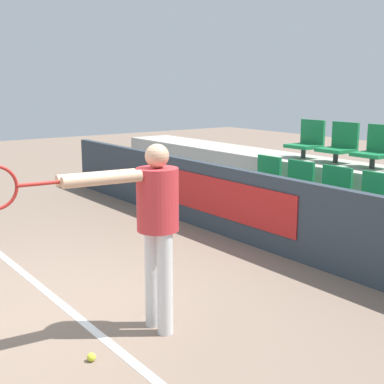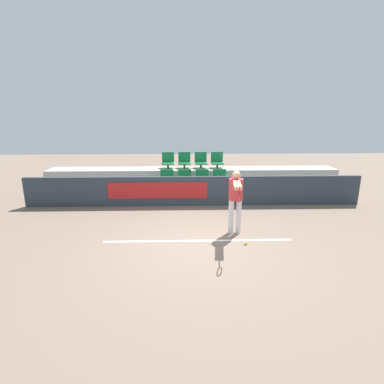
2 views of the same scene
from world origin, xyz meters
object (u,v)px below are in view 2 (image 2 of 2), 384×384
at_px(stadium_chair_5, 184,161).
at_px(stadium_chair_6, 201,161).
at_px(stadium_chair_7, 217,161).
at_px(stadium_chair_0, 167,179).
at_px(stadium_chair_4, 168,161).
at_px(tennis_ball, 246,243).
at_px(stadium_chair_1, 185,179).
at_px(stadium_chair_3, 220,179).
at_px(stadium_chair_2, 202,179).
at_px(tennis_player, 236,196).

relative_size(stadium_chair_5, stadium_chair_6, 1.00).
bearing_deg(stadium_chair_6, stadium_chair_7, 0.00).
bearing_deg(stadium_chair_0, stadium_chair_4, 90.00).
height_order(stadium_chair_6, tennis_ball, stadium_chair_6).
distance_m(stadium_chair_1, stadium_chair_5, 1.00).
xyz_separation_m(stadium_chair_3, stadium_chair_7, (0.00, 0.88, 0.47)).
bearing_deg(stadium_chair_2, stadium_chair_0, 180.00).
xyz_separation_m(stadium_chair_2, tennis_player, (0.62, -3.00, 0.26)).
height_order(stadium_chair_2, tennis_ball, stadium_chair_2).
bearing_deg(tennis_player, stadium_chair_7, 96.90).
distance_m(stadium_chair_5, stadium_chair_7, 1.19).
bearing_deg(stadium_chair_4, tennis_player, -65.10).
height_order(stadium_chair_5, tennis_player, tennis_player).
bearing_deg(stadium_chair_6, stadium_chair_2, -90.00).
bearing_deg(stadium_chair_3, tennis_player, -89.57).
bearing_deg(stadium_chair_1, stadium_chair_4, 123.93).
relative_size(stadium_chair_7, tennis_player, 0.36).
relative_size(stadium_chair_0, tennis_player, 0.36).
bearing_deg(stadium_chair_0, stadium_chair_3, 0.00).
bearing_deg(tennis_ball, stadium_chair_6, 99.73).
bearing_deg(stadium_chair_5, stadium_chair_3, -36.62).
bearing_deg(stadium_chair_6, stadium_chair_4, 180.00).
bearing_deg(stadium_chair_0, stadium_chair_5, 56.07).
height_order(stadium_chair_6, stadium_chair_7, same).
height_order(stadium_chair_1, stadium_chair_4, stadium_chair_4).
bearing_deg(stadium_chair_5, tennis_ball, -73.14).
bearing_deg(tennis_ball, stadium_chair_4, 113.49).
height_order(stadium_chair_2, stadium_chair_3, same).
relative_size(stadium_chair_2, tennis_ball, 8.53).
xyz_separation_m(stadium_chair_6, stadium_chair_7, (0.59, 0.00, 0.00)).
xyz_separation_m(stadium_chair_0, stadium_chair_7, (1.78, 0.88, 0.47)).
xyz_separation_m(stadium_chair_1, stadium_chair_5, (0.00, 0.88, 0.47)).
bearing_deg(stadium_chair_6, stadium_chair_3, -56.07).
height_order(stadium_chair_5, tennis_ball, stadium_chair_5).
xyz_separation_m(stadium_chair_1, stadium_chair_2, (0.59, 0.00, 0.00)).
distance_m(stadium_chair_2, tennis_player, 3.08).
relative_size(stadium_chair_2, stadium_chair_4, 1.00).
distance_m(stadium_chair_4, tennis_ball, 5.06).
height_order(stadium_chair_2, tennis_player, tennis_player).
relative_size(stadium_chair_4, stadium_chair_7, 1.00).
distance_m(stadium_chair_0, stadium_chair_4, 1.00).
relative_size(stadium_chair_0, stadium_chair_3, 1.00).
distance_m(stadium_chair_2, tennis_ball, 3.78).
distance_m(stadium_chair_2, stadium_chair_4, 1.55).
relative_size(stadium_chair_1, stadium_chair_3, 1.00).
distance_m(stadium_chair_5, tennis_player, 4.07).
bearing_deg(stadium_chair_7, tennis_player, -89.67).
bearing_deg(stadium_chair_7, stadium_chair_5, 180.00).
relative_size(stadium_chair_1, tennis_ball, 8.53).
bearing_deg(tennis_player, stadium_chair_2, 108.16).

